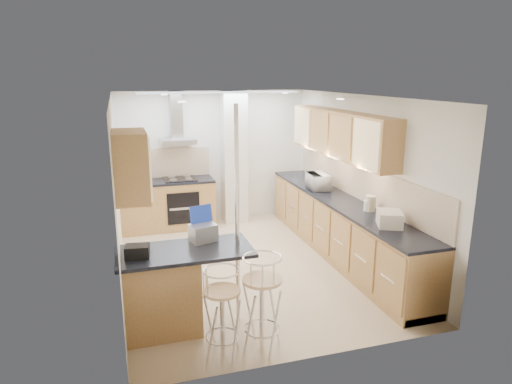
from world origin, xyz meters
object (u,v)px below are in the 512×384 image
object	(u,v)px
bar_stool_end	(262,303)
bread_bin	(389,219)
bar_stool_near	(222,313)
laptop	(203,233)
microwave	(319,181)

from	to	relation	value
bar_stool_end	bread_bin	distance (m)	2.14
bar_stool_near	bar_stool_end	size ratio (longest dim) A/B	0.92
laptop	bar_stool_end	size ratio (longest dim) A/B	0.27
microwave	bar_stool_end	xyz separation A→B (m)	(-1.87, -2.78, -0.53)
bar_stool_near	bar_stool_end	distance (m)	0.42
laptop	bread_bin	world-z (taller)	laptop
microwave	bar_stool_near	size ratio (longest dim) A/B	0.50
laptop	bar_stool_end	distance (m)	1.10
microwave	laptop	bearing A→B (deg)	134.74
microwave	bar_stool_end	size ratio (longest dim) A/B	0.46
microwave	bread_bin	distance (m)	2.02
microwave	laptop	world-z (taller)	microwave
bar_stool_near	bread_bin	bearing A→B (deg)	24.61
microwave	bar_stool_end	world-z (taller)	microwave
bar_stool_end	bread_bin	world-z (taller)	bread_bin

